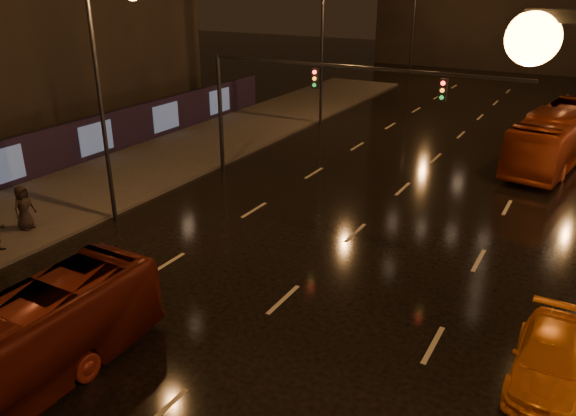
{
  "coord_description": "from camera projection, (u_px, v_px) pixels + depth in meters",
  "views": [
    {
      "loc": [
        7.98,
        -3.78,
        9.82
      ],
      "look_at": [
        -0.78,
        11.69,
        2.5
      ],
      "focal_mm": 35.0,
      "sensor_mm": 36.0,
      "label": 1
    }
  ],
  "objects": [
    {
      "name": "sidewalk_left",
      "position": [
        103.0,
        184.0,
        28.61
      ],
      "size": [
        7.0,
        70.0,
        0.15
      ],
      "primitive_type": "cube",
      "color": "#38332D",
      "rests_on": "ground"
    },
    {
      "name": "traffic_signal",
      "position": [
        296.0,
        91.0,
        27.01
      ],
      "size": [
        15.31,
        0.32,
        6.2
      ],
      "color": "black",
      "rests_on": "ground"
    },
    {
      "name": "pedestrian_c",
      "position": [
        24.0,
        208.0,
        22.98
      ],
      "size": [
        0.65,
        0.95,
        1.88
      ],
      "primitive_type": "imported",
      "rotation": [
        0.0,
        0.0,
        1.63
      ],
      "color": "black",
      "rests_on": "sidewalk_left"
    },
    {
      "name": "bus_curb",
      "position": [
        556.0,
        136.0,
        31.4
      ],
      "size": [
        4.17,
        11.58,
        3.15
      ],
      "primitive_type": "imported",
      "rotation": [
        0.0,
        0.0,
        -0.14
      ],
      "color": "maroon",
      "rests_on": "ground"
    },
    {
      "name": "ground",
      "position": [
        389.0,
        202.0,
        26.51
      ],
      "size": [
        140.0,
        140.0,
        0.0
      ],
      "primitive_type": "plane",
      "color": "black",
      "rests_on": "ground"
    },
    {
      "name": "taxi_far",
      "position": [
        549.0,
        359.0,
        14.58
      ],
      "size": [
        1.77,
        4.33,
        1.26
      ],
      "primitive_type": "imported",
      "rotation": [
        0.0,
        0.0,
        -0.0
      ],
      "color": "orange",
      "rests_on": "ground"
    }
  ]
}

